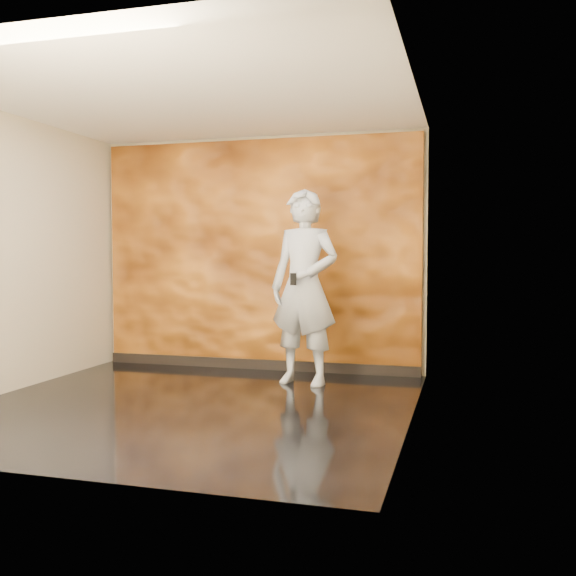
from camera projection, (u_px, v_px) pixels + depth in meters
The scene contains 5 objects.
room at pixel (190, 253), 5.83m from camera, with size 4.02×4.02×2.81m.
feature_wall at pixel (258, 255), 7.72m from camera, with size 3.90×0.06×2.75m, color orange.
baseboard at pixel (257, 364), 7.75m from camera, with size 3.90×0.04×0.12m, color black.
man at pixel (304, 287), 6.82m from camera, with size 0.76×0.50×2.08m, color #A9B1BB.
phone at pixel (293, 279), 6.59m from camera, with size 0.07×0.01×0.13m, color black.
Camera 1 is at (2.44, -5.38, 1.39)m, focal length 40.00 mm.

